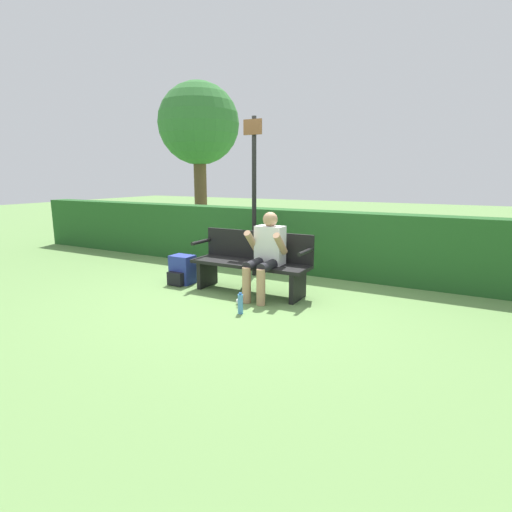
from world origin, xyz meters
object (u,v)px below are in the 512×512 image
Objects in this scene: signpost at (254,190)px; tree at (199,125)px; park_bench at (252,262)px; water_bottle at (240,304)px; backpack at (182,270)px; person_seated at (266,252)px.

tree reaches higher than signpost.
park_bench is 0.42× the size of tree.
signpost is at bearing 113.89° from water_bottle.
water_bottle is (0.32, -0.86, -0.30)m from park_bench.
water_bottle is 2.22m from signpost.
signpost is (-0.42, 0.82, 0.94)m from park_bench.
backpack is 1.66m from signpost.
backpack is 5.84m from tree.
backpack reaches higher than water_bottle.
park_bench is at bearing -62.79° from signpost.
backpack is (-1.12, -0.13, -0.22)m from park_bench.
park_bench is at bearing 110.54° from water_bottle.
water_bottle is at bearing -69.46° from park_bench.
person_seated is 1.46m from backpack.
signpost reaches higher than park_bench.
person_seated is 6.48m from tree.
park_bench is 0.67× the size of signpost.
person_seated reaches higher than park_bench.
signpost is at bearing -43.94° from tree.
park_bench reaches higher than water_bottle.
tree is at bearing 136.06° from signpost.
tree is at bearing 134.19° from person_seated.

